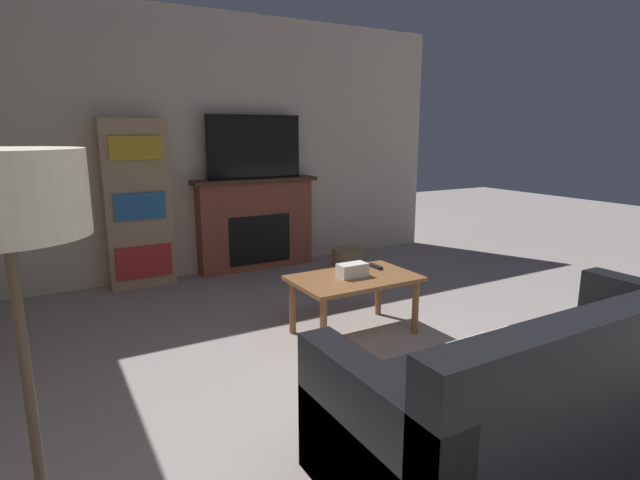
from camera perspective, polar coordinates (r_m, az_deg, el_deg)
The scene contains 10 objects.
wall_back at distance 5.48m, azimuth -11.37°, elevation 10.49°, with size 5.41×0.06×2.70m.
fireplace at distance 5.55m, azimuth -7.33°, elevation 1.88°, with size 1.39×0.28×1.00m.
tv at distance 5.44m, azimuth -7.49°, elevation 10.50°, with size 1.05×0.03×0.67m.
couch at distance 2.69m, azimuth 24.82°, elevation -15.87°, with size 2.17×0.88×0.84m.
coffee_table at distance 3.74m, azimuth 3.93°, elevation -5.09°, with size 0.92×0.58×0.45m.
tissue_box at distance 3.70m, azimuth 3.71°, elevation -3.45°, with size 0.22×0.12×0.10m.
remote_control at distance 3.96m, azimuth 6.34°, elevation -3.02°, with size 0.04×0.15×0.02m.
bookshelf at distance 5.14m, azimuth -20.13°, elevation 3.81°, with size 0.61×0.29×1.62m.
floor_lamp at distance 1.48m, azimuth -32.20°, elevation 1.18°, with size 0.40×0.40×1.46m.
storage_basket at distance 5.70m, azimuth 3.25°, elevation -1.94°, with size 0.37×0.37×0.20m.
Camera 1 is at (-1.75, -0.67, 1.50)m, focal length 28.00 mm.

